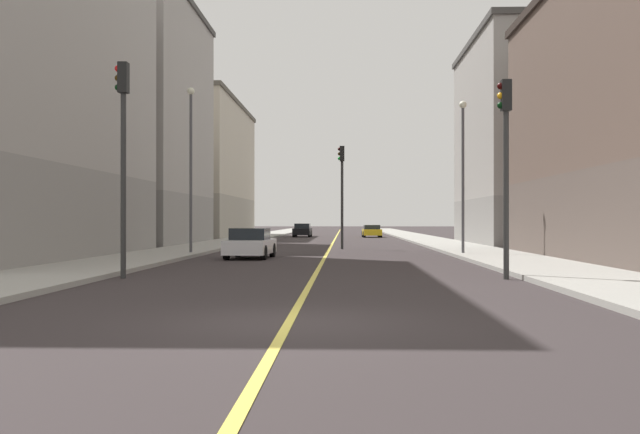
{
  "coord_description": "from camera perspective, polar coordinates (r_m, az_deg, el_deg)",
  "views": [
    {
      "loc": [
        0.94,
        -12.4,
        1.71
      ],
      "look_at": [
        -0.92,
        42.19,
        1.96
      ],
      "focal_mm": 41.69,
      "sensor_mm": 36.0,
      "label": 1
    }
  ],
  "objects": [
    {
      "name": "traffic_light_right_near",
      "position": [
        22.75,
        -14.89,
        5.77
      ],
      "size": [
        0.4,
        0.32,
        6.37
      ],
      "color": "#2D2D2D",
      "rests_on": "ground"
    },
    {
      "name": "building_left_mid",
      "position": [
        54.84,
        17.54,
        5.51
      ],
      "size": [
        11.94,
        16.36,
        14.42
      ],
      "color": "gray",
      "rests_on": "ground"
    },
    {
      "name": "building_right_distant",
      "position": [
        77.14,
        -10.46,
        3.56
      ],
      "size": [
        11.94,
        24.66,
        13.67
      ],
      "color": "#9D9688",
      "rests_on": "ground"
    },
    {
      "name": "building_right_midblock",
      "position": [
        54.75,
        -15.78,
        6.91
      ],
      "size": [
        11.94,
        16.95,
        17.06
      ],
      "color": "gray",
      "rests_on": "ground"
    },
    {
      "name": "sidewalk_right",
      "position": [
        62.06,
        -6.24,
        -1.77
      ],
      "size": [
        3.79,
        168.0,
        0.15
      ],
      "primitive_type": "cube",
      "color": "#9E9B93",
      "rests_on": "ground"
    },
    {
      "name": "lane_center_stripe",
      "position": [
        61.43,
        1.07,
        -1.85
      ],
      "size": [
        0.16,
        154.0,
        0.01
      ],
      "primitive_type": "cube",
      "color": "#E5D14C",
      "rests_on": "ground"
    },
    {
      "name": "ground_plane",
      "position": [
        12.56,
        -2.39,
        -8.09
      ],
      "size": [
        400.0,
        400.0,
        0.0
      ],
      "primitive_type": "plane",
      "color": "#322B2C",
      "rests_on": "ground"
    },
    {
      "name": "street_lamp_right_near",
      "position": [
        36.92,
        -9.88,
        4.79
      ],
      "size": [
        0.36,
        0.36,
        8.06
      ],
      "color": "#4C4C51",
      "rests_on": "ground"
    },
    {
      "name": "traffic_light_left_near",
      "position": [
        22.24,
        14.05,
        5.03
      ],
      "size": [
        0.4,
        0.32,
        5.78
      ],
      "color": "#2D2D2D",
      "rests_on": "ground"
    },
    {
      "name": "sidewalk_left",
      "position": [
        61.82,
        8.41,
        -1.77
      ],
      "size": [
        3.79,
        168.0,
        0.15
      ],
      "primitive_type": "cube",
      "color": "#9E9B93",
      "rests_on": "ground"
    },
    {
      "name": "traffic_light_median_far",
      "position": [
        44.35,
        1.69,
        2.66
      ],
      "size": [
        0.4,
        0.32,
        6.15
      ],
      "color": "#2D2D2D",
      "rests_on": "ground"
    },
    {
      "name": "car_yellow",
      "position": [
        75.06,
        3.99,
        -1.09
      ],
      "size": [
        1.95,
        4.3,
        1.25
      ],
      "color": "gold",
      "rests_on": "ground"
    },
    {
      "name": "car_white",
      "position": [
        33.52,
        -5.37,
        -2.07
      ],
      "size": [
        2.0,
        4.26,
        1.36
      ],
      "color": "white",
      "rests_on": "ground"
    },
    {
      "name": "street_lamp_left_near",
      "position": [
        36.44,
        10.91,
        4.24
      ],
      "size": [
        0.36,
        0.36,
        7.31
      ],
      "color": "#4C4C51",
      "rests_on": "ground"
    },
    {
      "name": "car_black",
      "position": [
        76.55,
        -1.36,
        -1.03
      ],
      "size": [
        1.86,
        4.35,
        1.39
      ],
      "color": "black",
      "rests_on": "ground"
    }
  ]
}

